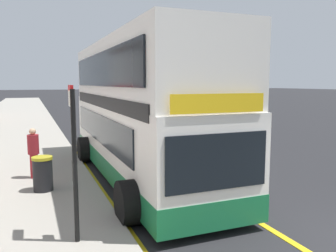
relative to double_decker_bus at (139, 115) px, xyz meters
name	(u,v)px	position (x,y,z in m)	size (l,w,h in m)	color
ground_plane	(90,113)	(2.46, 25.15, -2.06)	(260.00, 260.00, 0.00)	black
pavement_near	(16,115)	(-4.54, 25.15, -1.99)	(6.00, 76.00, 0.14)	gray
double_decker_bus	(139,115)	(0.00, 0.00, 0.00)	(3.21, 10.20, 4.40)	white
bus_bay_markings	(138,176)	(-0.06, 0.02, -2.06)	(2.97, 13.36, 0.01)	gold
bus_stop_sign	(74,152)	(-2.57, -4.27, -0.23)	(0.09, 0.51, 2.92)	black
parked_car_black_ahead	(185,114)	(7.52, 12.68, -1.26)	(2.09, 4.20, 1.62)	black
parked_car_teal_kerbside	(100,100)	(5.54, 36.13, -1.26)	(2.09, 4.20, 1.62)	#196066
pedestrian_waiting_near_sign	(33,151)	(-3.24, 0.62, -1.08)	(0.34, 0.34, 1.57)	maroon
litter_bin	(43,174)	(-3.04, -0.86, -1.44)	(0.55, 0.55, 0.95)	black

